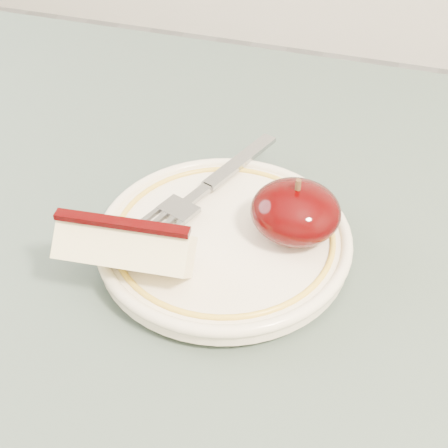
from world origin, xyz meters
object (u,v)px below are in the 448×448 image
(table, at_px, (89,428))
(fork, at_px, (207,187))
(plate, at_px, (224,238))
(apple_half, at_px, (295,212))

(table, xyz_separation_m, fork, (0.04, 0.16, 0.11))
(table, bearing_deg, fork, 76.86)
(plate, bearing_deg, fork, 123.14)
(plate, height_order, apple_half, apple_half)
(plate, relative_size, fork, 1.15)
(plate, distance_m, apple_half, 0.06)
(table, distance_m, fork, 0.20)
(table, relative_size, fork, 5.59)
(apple_half, bearing_deg, fork, 161.57)
(table, height_order, plate, plate)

